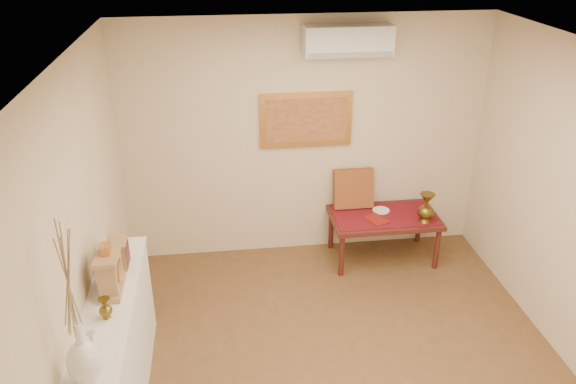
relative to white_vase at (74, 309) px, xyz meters
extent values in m
plane|color=brown|center=(1.82, 0.74, -1.54)|extent=(4.50, 4.50, 0.00)
plane|color=white|center=(1.82, 0.74, 1.16)|extent=(4.50, 4.50, 0.00)
cube|color=beige|center=(1.82, 2.99, -0.19)|extent=(4.00, 0.02, 2.70)
cube|color=beige|center=(-0.18, 0.74, -0.19)|extent=(0.02, 4.50, 2.70)
cube|color=maroon|center=(2.67, 2.62, -0.98)|extent=(1.14, 0.59, 0.01)
cylinder|color=white|center=(2.66, 2.72, -0.97)|extent=(0.19, 0.19, 0.01)
cube|color=maroon|center=(2.55, 2.51, -0.97)|extent=(0.27, 0.30, 0.01)
cube|color=maroon|center=(2.37, 2.87, -0.75)|extent=(0.45, 0.19, 0.46)
cube|color=white|center=(0.00, 0.74, -1.06)|extent=(0.35, 2.00, 0.95)
cube|color=white|center=(0.00, 0.74, -0.57)|extent=(0.37, 2.02, 0.03)
cube|color=#A57F54|center=(0.01, 0.95, -0.53)|extent=(0.16, 0.36, 0.05)
cube|color=#A57F54|center=(0.01, 0.95, -0.38)|extent=(0.14, 0.30, 0.25)
cylinder|color=beige|center=(0.08, 0.95, -0.38)|extent=(0.01, 0.17, 0.17)
cylinder|color=#CA8841|center=(0.09, 0.95, -0.38)|extent=(0.01, 0.19, 0.19)
cube|color=#A57F54|center=(0.01, 0.95, -0.24)|extent=(0.17, 0.34, 0.04)
cube|color=#CA8841|center=(0.01, 0.95, -0.18)|extent=(0.06, 0.11, 0.07)
cube|color=#A57F54|center=(0.01, 1.29, -0.45)|extent=(0.15, 0.20, 0.22)
cube|color=#4B1C16|center=(0.09, 1.29, -0.50)|extent=(0.01, 0.17, 0.09)
cube|color=#4B1C16|center=(0.09, 1.29, -0.40)|extent=(0.01, 0.17, 0.09)
cube|color=#A57F54|center=(0.01, 1.29, -0.33)|extent=(0.16, 0.21, 0.02)
cube|color=#4B1C16|center=(2.67, 2.62, -1.01)|extent=(1.20, 0.70, 0.05)
cylinder|color=#4B1C16|center=(2.13, 2.33, -1.29)|extent=(0.06, 0.06, 0.50)
cylinder|color=#4B1C16|center=(3.21, 2.33, -1.29)|extent=(0.06, 0.06, 0.50)
cylinder|color=#4B1C16|center=(2.13, 2.91, -1.29)|extent=(0.06, 0.06, 0.50)
cylinder|color=#4B1C16|center=(3.21, 2.91, -1.29)|extent=(0.06, 0.06, 0.50)
cube|color=#CA8841|center=(1.82, 2.96, 0.06)|extent=(1.00, 0.05, 0.60)
cube|color=#A7693A|center=(1.82, 2.93, 0.06)|extent=(0.88, 0.01, 0.48)
cube|color=silver|center=(2.22, 2.86, 0.91)|extent=(0.90, 0.24, 0.30)
cube|color=gray|center=(2.22, 2.74, 0.79)|extent=(0.86, 0.02, 0.05)
camera|label=1|loc=(0.89, -2.73, 2.02)|focal=35.00mm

